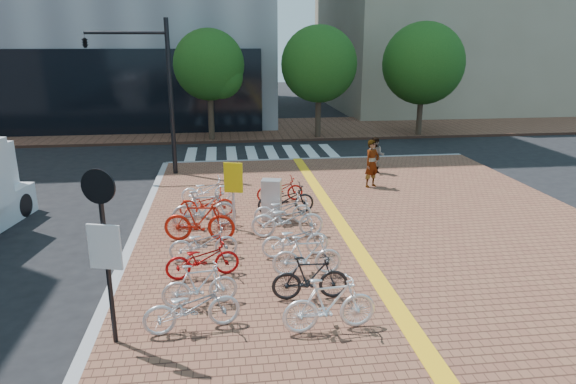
{
  "coord_description": "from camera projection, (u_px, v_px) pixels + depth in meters",
  "views": [
    {
      "loc": [
        -1.44,
        -11.1,
        5.42
      ],
      "look_at": [
        0.36,
        2.75,
        1.3
      ],
      "focal_mm": 32.0,
      "sensor_mm": 36.0,
      "label": 1
    }
  ],
  "objects": [
    {
      "name": "ground",
      "position": [
        288.0,
        277.0,
        12.27
      ],
      "size": [
        120.0,
        120.0,
        0.0
      ],
      "primitive_type": "plane",
      "color": "black",
      "rests_on": "ground"
    },
    {
      "name": "kerb_north",
      "position": [
        318.0,
        160.0,
        24.04
      ],
      "size": [
        14.0,
        0.25,
        0.15
      ],
      "primitive_type": "cube",
      "color": "gray",
      "rests_on": "ground"
    },
    {
      "name": "far_sidewalk",
      "position": [
        245.0,
        129.0,
        32.23
      ],
      "size": [
        70.0,
        8.0,
        0.15
      ],
      "primitive_type": "cube",
      "color": "brown",
      "rests_on": "ground"
    },
    {
      "name": "crosswalk",
      "position": [
        262.0,
        154.0,
        25.65
      ],
      "size": [
        7.5,
        4.0,
        0.01
      ],
      "color": "silver",
      "rests_on": "ground"
    },
    {
      "name": "street_trees",
      "position": [
        338.0,
        66.0,
        28.34
      ],
      "size": [
        16.2,
        4.6,
        6.35
      ],
      "color": "#38281E",
      "rests_on": "far_sidewalk"
    },
    {
      "name": "bike_0",
      "position": [
        192.0,
        307.0,
        9.63
      ],
      "size": [
        1.91,
        0.96,
        0.96
      ],
      "primitive_type": "imported",
      "rotation": [
        0.0,
        0.0,
        1.76
      ],
      "color": "silver",
      "rests_on": "sidewalk"
    },
    {
      "name": "bike_1",
      "position": [
        200.0,
        285.0,
        10.51
      ],
      "size": [
        1.61,
        0.66,
        0.94
      ],
      "primitive_type": "imported",
      "rotation": [
        0.0,
        0.0,
        1.72
      ],
      "color": "silver",
      "rests_on": "sidewalk"
    },
    {
      "name": "bike_2",
      "position": [
        202.0,
        259.0,
        11.83
      ],
      "size": [
        1.78,
        0.88,
        0.89
      ],
      "primitive_type": "imported",
      "rotation": [
        0.0,
        0.0,
        1.74
      ],
      "color": "#A50B0C",
      "rests_on": "sidewalk"
    },
    {
      "name": "bike_3",
      "position": [
        203.0,
        243.0,
        12.76
      ],
      "size": [
        1.76,
        0.8,
        0.89
      ],
      "primitive_type": "imported",
      "rotation": [
        0.0,
        0.0,
        1.7
      ],
      "color": "silver",
      "rests_on": "sidewalk"
    },
    {
      "name": "bike_4",
      "position": [
        199.0,
        221.0,
        13.94
      ],
      "size": [
        2.0,
        0.82,
        1.17
      ],
      "primitive_type": "imported",
      "rotation": [
        0.0,
        0.0,
        1.43
      ],
      "color": "#AD1B0C",
      "rests_on": "sidewalk"
    },
    {
      "name": "bike_5",
      "position": [
        204.0,
        209.0,
        14.96
      ],
      "size": [
        1.93,
        0.75,
        1.13
      ],
      "primitive_type": "imported",
      "rotation": [
        0.0,
        0.0,
        1.69
      ],
      "color": "#A6A7AB",
      "rests_on": "sidewalk"
    },
    {
      "name": "bike_6",
      "position": [
        206.0,
        203.0,
        15.9
      ],
      "size": [
        1.69,
        0.6,
        0.88
      ],
      "primitive_type": "imported",
      "rotation": [
        0.0,
        0.0,
        1.58
      ],
      "color": "red",
      "rests_on": "sidewalk"
    },
    {
      "name": "bike_7",
      "position": [
        206.0,
        190.0,
        17.29
      ],
      "size": [
        1.74,
        0.81,
        0.88
      ],
      "primitive_type": "imported",
      "rotation": [
        0.0,
        0.0,
        1.71
      ],
      "color": "white",
      "rests_on": "sidewalk"
    },
    {
      "name": "bike_8",
      "position": [
        330.0,
        304.0,
        9.59
      ],
      "size": [
        1.85,
        0.66,
        1.09
      ],
      "primitive_type": "imported",
      "rotation": [
        0.0,
        0.0,
        1.66
      ],
      "color": "white",
      "rests_on": "sidewalk"
    },
    {
      "name": "bike_9",
      "position": [
        310.0,
        278.0,
        10.79
      ],
      "size": [
        1.65,
        0.51,
        0.98
      ],
      "primitive_type": "imported",
      "rotation": [
        0.0,
        0.0,
        1.54
      ],
      "color": "black",
      "rests_on": "sidewalk"
    },
    {
      "name": "bike_10",
      "position": [
        307.0,
        256.0,
        11.9
      ],
      "size": [
        1.63,
        0.47,
        0.98
      ],
      "primitive_type": "imported",
      "rotation": [
        0.0,
        0.0,
        1.56
      ],
      "color": "silver",
      "rests_on": "sidewalk"
    },
    {
      "name": "bike_11",
      "position": [
        295.0,
        239.0,
        12.97
      ],
      "size": [
        1.78,
        0.76,
        0.91
      ],
      "primitive_type": "imported",
      "rotation": [
        0.0,
        0.0,
        1.66
      ],
      "color": "silver",
      "rests_on": "sidewalk"
    },
    {
      "name": "bike_12",
      "position": [
        287.0,
        219.0,
        14.24
      ],
      "size": [
        2.04,
        0.79,
        1.05
      ],
      "primitive_type": "imported",
      "rotation": [
        0.0,
        0.0,
        1.52
      ],
      "color": "silver",
      "rests_on": "sidewalk"
    },
    {
      "name": "bike_13",
      "position": [
        283.0,
        210.0,
        15.24
      ],
      "size": [
        1.76,
        0.66,
        0.91
      ],
      "primitive_type": "imported",
      "rotation": [
        0.0,
        0.0,
        1.6
      ],
      "color": "silver",
      "rests_on": "sidewalk"
    },
    {
      "name": "bike_14",
      "position": [
        286.0,
        199.0,
        16.22
      ],
      "size": [
        1.85,
        0.77,
        0.95
      ],
      "primitive_type": "imported",
      "rotation": [
        0.0,
        0.0,
        1.65
      ],
      "color": "black",
      "rests_on": "sidewalk"
    },
    {
      "name": "bike_15",
      "position": [
        280.0,
        189.0,
        17.47
      ],
      "size": [
        1.66,
        0.74,
        0.84
      ],
      "primitive_type": "imported",
      "rotation": [
        0.0,
        0.0,
        1.69
      ],
      "color": "#9F100B",
      "rests_on": "sidewalk"
    },
    {
      "name": "pedestrian_a",
      "position": [
        372.0,
        164.0,
        19.07
      ],
      "size": [
        0.77,
        0.69,
        1.78
      ],
      "primitive_type": "imported",
      "rotation": [
        0.0,
        0.0,
        0.51
      ],
      "color": "gray",
      "rests_on": "sidewalk"
    },
    {
      "name": "pedestrian_b",
      "position": [
        376.0,
        155.0,
        21.09
      ],
      "size": [
        0.91,
        0.84,
        1.5
      ],
      "primitive_type": "imported",
      "rotation": [
        0.0,
        0.0,
        -0.49
      ],
      "color": "#4D5062",
      "rests_on": "sidewalk"
    },
    {
      "name": "utility_box",
      "position": [
        271.0,
        200.0,
        15.6
      ],
      "size": [
        0.66,
        0.55,
        1.26
      ],
      "primitive_type": "cube",
      "rotation": [
        0.0,
        0.0,
        -0.24
      ],
      "color": "#B6B5BA",
      "rests_on": "sidewalk"
    },
    {
      "name": "yellow_sign",
      "position": [
        233.0,
        184.0,
        14.54
      ],
      "size": [
        0.53,
        0.21,
        2.0
      ],
      "color": "#B7B7BC",
      "rests_on": "sidewalk"
    },
    {
      "name": "notice_sign",
      "position": [
        104.0,
        237.0,
        8.75
      ],
      "size": [
        0.59,
        0.23,
        3.27
      ],
      "color": "black",
      "rests_on": "sidewalk"
    },
    {
      "name": "traffic_light_pole",
      "position": [
        132.0,
        69.0,
        19.94
      ],
      "size": [
        3.3,
        1.27,
        6.14
      ],
      "color": "black",
      "rests_on": "sidewalk"
    }
  ]
}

